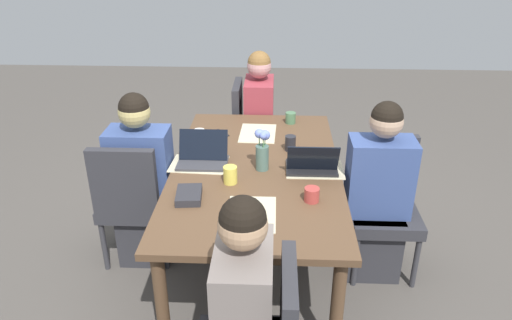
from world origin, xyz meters
The scene contains 22 objects.
ground_plane centered at (0.00, 0.00, 0.00)m, with size 10.00×10.00×0.00m, color #4C4742.
dining_table centered at (0.00, 0.00, 0.65)m, with size 1.86×1.06×0.73m.
chair_near_left_near centered at (0.03, -0.82, 0.50)m, with size 0.44×0.44×0.90m.
person_near_left_near centered at (-0.04, -0.76, 0.53)m, with size 0.36×0.40×1.19m.
chair_far_left_mid centered at (-0.03, 0.84, 0.50)m, with size 0.44×0.44×0.90m.
person_far_left_mid centered at (0.05, 0.78, 0.53)m, with size 0.36×0.40×1.19m.
chair_head_left_left_far centered at (-1.21, -0.10, 0.50)m, with size 0.44×0.44×0.90m.
person_head_left_left_far centered at (-1.15, -0.02, 0.53)m, with size 0.40×0.36×1.19m.
flower_vase centered at (0.02, 0.04, 0.86)m, with size 0.09×0.10×0.27m.
placemat_near_left_near centered at (-0.02, -0.37, 0.73)m, with size 0.36×0.26×0.00m, color beige.
placemat_far_left_mid centered at (0.02, 0.37, 0.73)m, with size 0.36×0.26×0.00m, color beige.
placemat_head_left_left_far centered at (-0.55, -0.01, 0.73)m, with size 0.36×0.26×0.00m, color beige.
placemat_head_right_right_near centered at (0.56, 0.00, 0.73)m, with size 0.36×0.26×0.00m, color beige.
laptop_near_left_near centered at (-0.04, -0.34, 0.77)m, with size 0.22×0.32×0.20m.
laptop_far_left_mid centered at (0.04, 0.35, 0.77)m, with size 0.22×0.32×0.20m.
coffee_mug_near_left centered at (-0.77, 0.23, 0.77)m, with size 0.08×0.08×0.09m, color #47704C.
coffee_mug_near_right centered at (-0.34, -0.41, 0.78)m, with size 0.08×0.08×0.11m, color white.
coffee_mug_centre_left centered at (0.21, -0.14, 0.78)m, with size 0.08×0.08×0.11m, color #DBC64C.
coffee_mug_centre_right centered at (-0.26, 0.22, 0.78)m, with size 0.07×0.07×0.11m, color #232328.
coffee_mug_far_left centered at (0.40, 0.33, 0.77)m, with size 0.09×0.09×0.08m, color #AD3D38.
book_red_cover centered at (0.41, -0.36, 0.75)m, with size 0.20×0.14×0.04m, color #28282D.
phone_black centered at (-0.52, -0.29, 0.73)m, with size 0.15×0.07×0.01m, color black.
Camera 1 is at (2.74, 0.12, 2.13)m, focal length 33.95 mm.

